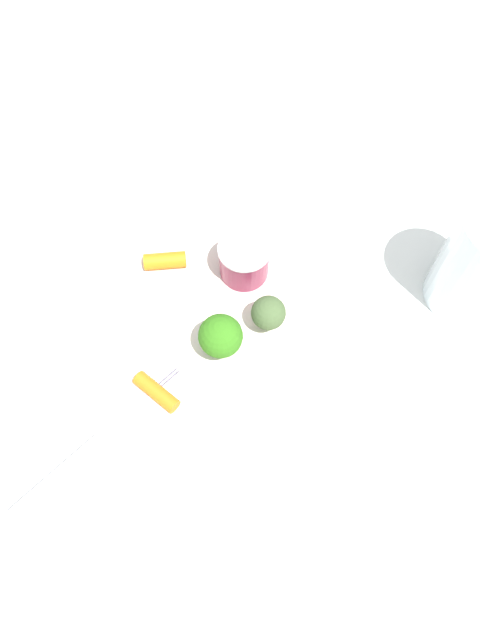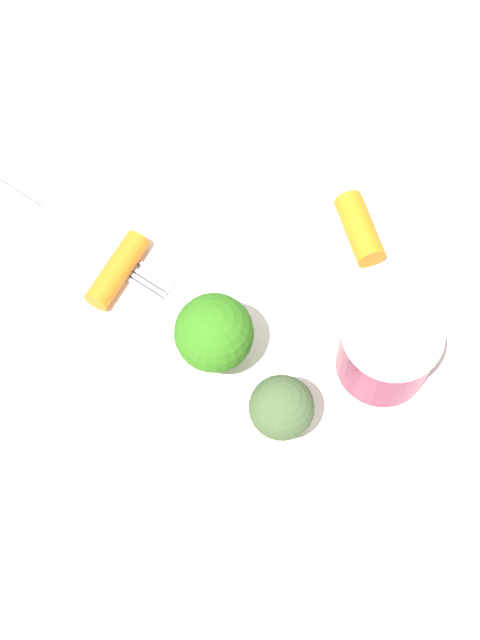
# 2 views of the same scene
# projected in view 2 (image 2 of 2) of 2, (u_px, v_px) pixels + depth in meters

# --- Properties ---
(ground_plane) EXTENTS (2.40, 2.40, 0.00)m
(ground_plane) POSITION_uv_depth(u_px,v_px,m) (253.00, 359.00, 0.48)
(ground_plane) COLOR white
(plate) EXTENTS (0.31, 0.31, 0.01)m
(plate) POSITION_uv_depth(u_px,v_px,m) (253.00, 355.00, 0.48)
(plate) COLOR silver
(plate) RESTS_ON ground_plane
(sauce_cup) EXTENTS (0.05, 0.05, 0.04)m
(sauce_cup) POSITION_uv_depth(u_px,v_px,m) (387.00, 349.00, 0.45)
(sauce_cup) COLOR maroon
(sauce_cup) RESTS_ON plate
(broccoli_floret_0) EXTENTS (0.04, 0.04, 0.05)m
(broccoli_floret_0) POSITION_uv_depth(u_px,v_px,m) (214.00, 333.00, 0.44)
(broccoli_floret_0) COLOR #92AE74
(broccoli_floret_0) RESTS_ON plate
(broccoli_floret_1) EXTENTS (0.03, 0.03, 0.04)m
(broccoli_floret_1) POSITION_uv_depth(u_px,v_px,m) (281.00, 408.00, 0.43)
(broccoli_floret_1) COLOR #80C46B
(broccoli_floret_1) RESTS_ON plate
(carrot_stick_0) EXTENTS (0.04, 0.04, 0.02)m
(carrot_stick_0) POSITION_uv_depth(u_px,v_px,m) (366.00, 233.00, 0.49)
(carrot_stick_0) COLOR orange
(carrot_stick_0) RESTS_ON plate
(carrot_stick_1) EXTENTS (0.05, 0.02, 0.01)m
(carrot_stick_1) POSITION_uv_depth(u_px,v_px,m) (117.00, 270.00, 0.49)
(carrot_stick_1) COLOR orange
(carrot_stick_1) RESTS_ON plate
(fork) EXTENTS (0.03, 0.19, 0.00)m
(fork) POSITION_uv_depth(u_px,v_px,m) (41.00, 214.00, 0.51)
(fork) COLOR #B2ADC1
(fork) RESTS_ON plate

